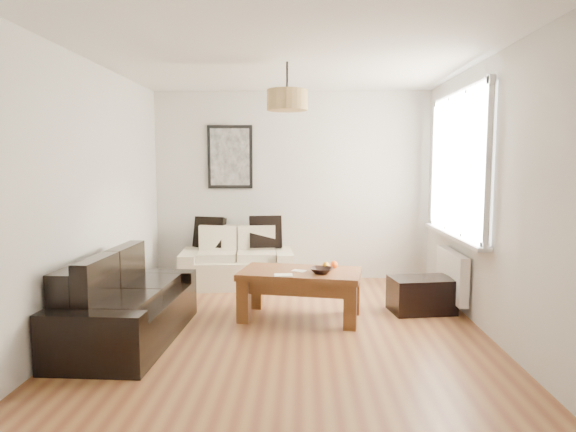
{
  "coord_description": "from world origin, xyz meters",
  "views": [
    {
      "loc": [
        0.15,
        -4.7,
        1.61
      ],
      "look_at": [
        0.0,
        0.6,
        1.05
      ],
      "focal_mm": 31.13,
      "sensor_mm": 36.0,
      "label": 1
    }
  ],
  "objects_px": {
    "loveseat_cream": "(237,258)",
    "coffee_table": "(300,294)",
    "ottoman": "(421,295)",
    "sofa_leather": "(128,300)"
  },
  "relations": [
    {
      "from": "loveseat_cream",
      "to": "coffee_table",
      "type": "distance_m",
      "value": 1.64
    },
    {
      "from": "coffee_table",
      "to": "ottoman",
      "type": "bearing_deg",
      "value": 10.85
    },
    {
      "from": "coffee_table",
      "to": "loveseat_cream",
      "type": "bearing_deg",
      "value": 121.08
    },
    {
      "from": "ottoman",
      "to": "loveseat_cream",
      "type": "bearing_deg",
      "value": 152.02
    },
    {
      "from": "loveseat_cream",
      "to": "ottoman",
      "type": "bearing_deg",
      "value": -33.15
    },
    {
      "from": "loveseat_cream",
      "to": "sofa_leather",
      "type": "relative_size",
      "value": 0.85
    },
    {
      "from": "coffee_table",
      "to": "ottoman",
      "type": "distance_m",
      "value": 1.34
    },
    {
      "from": "loveseat_cream",
      "to": "coffee_table",
      "type": "height_order",
      "value": "loveseat_cream"
    },
    {
      "from": "sofa_leather",
      "to": "ottoman",
      "type": "distance_m",
      "value": 3.04
    },
    {
      "from": "sofa_leather",
      "to": "coffee_table",
      "type": "height_order",
      "value": "sofa_leather"
    }
  ]
}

